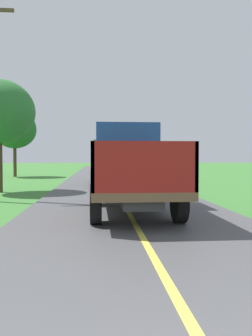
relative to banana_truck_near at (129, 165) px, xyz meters
name	(u,v)px	position (x,y,z in m)	size (l,w,h in m)	color
banana_truck_near	(129,165)	(0.00, 0.00, 0.00)	(2.38, 5.82, 2.80)	#2D2D30
banana_truck_far	(109,161)	(-0.22, 11.26, 0.00)	(2.38, 5.81, 2.80)	#2D2D30
roadside_tree_mid_right	(15,129)	(-8.27, 19.65, 2.70)	(3.74, 3.74, 5.87)	#4C3823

